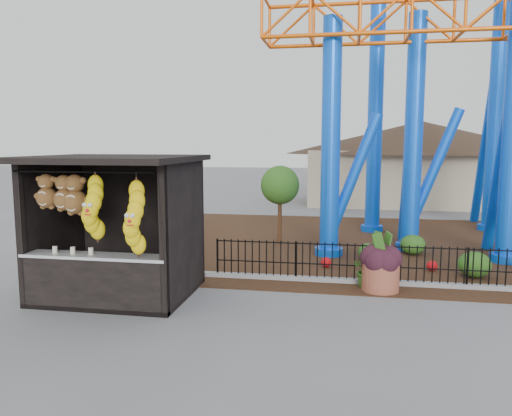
% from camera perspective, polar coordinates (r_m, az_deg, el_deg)
% --- Properties ---
extents(ground, '(120.00, 120.00, 0.00)m').
position_cam_1_polar(ground, '(9.83, -1.97, -12.77)').
color(ground, slate).
rests_on(ground, ground).
extents(mulch_bed, '(18.00, 12.00, 0.02)m').
position_cam_1_polar(mulch_bed, '(17.47, 16.77, -4.06)').
color(mulch_bed, '#331E11').
rests_on(mulch_bed, ground).
extents(curb, '(18.00, 0.18, 0.12)m').
position_cam_1_polar(curb, '(12.63, 19.34, -8.30)').
color(curb, gray).
rests_on(curb, ground).
extents(prize_booth, '(3.50, 3.40, 3.12)m').
position_cam_1_polar(prize_booth, '(11.24, -16.11, -2.40)').
color(prize_booth, black).
rests_on(prize_booth, ground).
extents(picket_fence, '(12.20, 0.06, 1.00)m').
position_cam_1_polar(picket_fence, '(12.70, 23.46, -6.36)').
color(picket_fence, black).
rests_on(picket_fence, ground).
extents(roller_coaster, '(11.00, 6.37, 10.82)m').
position_cam_1_polar(roller_coaster, '(17.79, 21.23, 16.81)').
color(roller_coaster, blue).
rests_on(roller_coaster, ground).
extents(terracotta_planter, '(1.09, 1.09, 0.65)m').
position_cam_1_polar(terracotta_planter, '(11.94, 14.03, -7.67)').
color(terracotta_planter, '#9B4F38').
rests_on(terracotta_planter, ground).
extents(planter_foliage, '(0.70, 0.70, 0.64)m').
position_cam_1_polar(planter_foliage, '(11.80, 14.13, -4.64)').
color(planter_foliage, black).
rests_on(planter_foliage, terracotta_planter).
extents(potted_plant, '(0.90, 0.81, 0.89)m').
position_cam_1_polar(potted_plant, '(12.09, 12.82, -6.87)').
color(potted_plant, '#245B1A').
rests_on(potted_plant, ground).
extents(landscaping, '(8.23, 3.22, 0.65)m').
position_cam_1_polar(landscaping, '(15.00, 21.91, -5.05)').
color(landscaping, '#2A5619').
rests_on(landscaping, mulch_bed).
extents(pavilion, '(15.00, 15.00, 4.80)m').
position_cam_1_polar(pavilion, '(29.29, 18.26, 6.42)').
color(pavilion, '#BFAD8C').
rests_on(pavilion, ground).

